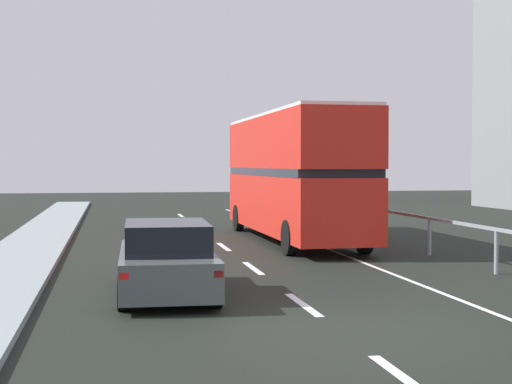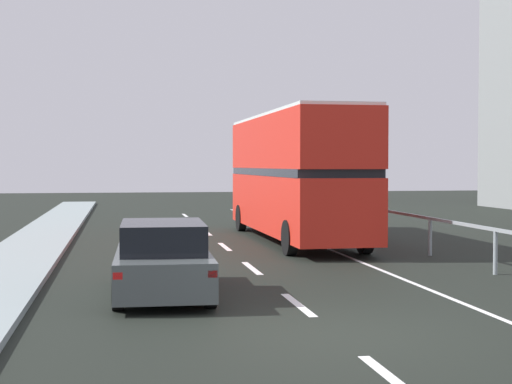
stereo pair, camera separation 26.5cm
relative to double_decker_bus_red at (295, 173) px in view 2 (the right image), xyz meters
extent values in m
cube|color=black|center=(-2.53, -13.68, -2.31)|extent=(74.08, 120.00, 0.10)
cube|color=silver|center=(-2.53, -16.47, -2.26)|extent=(0.16, 2.35, 0.01)
cube|color=silver|center=(-2.53, -11.45, -2.26)|extent=(0.16, 2.35, 0.01)
cube|color=silver|center=(-2.53, -6.43, -2.26)|extent=(0.16, 2.35, 0.01)
cube|color=silver|center=(-2.53, -1.41, -2.26)|extent=(0.16, 2.35, 0.01)
cube|color=silver|center=(-2.53, 3.62, -2.26)|extent=(0.16, 2.35, 0.01)
cube|color=silver|center=(-2.53, 8.64, -2.26)|extent=(0.16, 2.35, 0.01)
cube|color=silver|center=(-2.53, 13.66, -2.26)|extent=(0.16, 2.35, 0.01)
cube|color=silver|center=(0.48, -4.68, -2.26)|extent=(0.12, 46.00, 0.01)
cube|color=#8D989C|center=(2.84, -4.68, -1.22)|extent=(0.08, 42.00, 0.08)
cylinder|color=#8D989C|center=(2.84, -8.50, -1.74)|extent=(0.10, 0.10, 1.04)
cylinder|color=#8D989C|center=(2.84, -4.68, -1.74)|extent=(0.10, 0.10, 1.04)
cylinder|color=#8D989C|center=(2.84, -0.87, -1.74)|extent=(0.10, 0.10, 1.04)
cylinder|color=#8D989C|center=(2.84, 2.95, -1.74)|extent=(0.10, 0.10, 1.04)
cylinder|color=#8D989C|center=(2.84, 6.77, -1.74)|extent=(0.10, 0.10, 1.04)
cylinder|color=#8D989C|center=(2.84, 10.59, -1.74)|extent=(0.10, 0.10, 1.04)
cylinder|color=#8D989C|center=(2.84, 14.41, -1.74)|extent=(0.10, 0.10, 1.04)
cube|color=red|center=(0.00, -0.01, -0.99)|extent=(2.55, 11.21, 1.84)
cube|color=black|center=(0.00, -0.01, 0.05)|extent=(2.56, 10.76, 0.24)
cube|color=red|center=(0.00, -0.01, 1.01)|extent=(2.55, 11.21, 1.68)
cube|color=silver|center=(0.00, -0.01, 1.90)|extent=(2.49, 10.98, 0.10)
cube|color=black|center=(-0.07, 5.56, -0.90)|extent=(2.16, 0.07, 1.29)
cube|color=yellow|center=(-0.07, 5.56, 1.43)|extent=(1.44, 0.06, 0.28)
cylinder|color=black|center=(-1.15, 4.17, -1.76)|extent=(0.29, 1.00, 1.00)
cylinder|color=black|center=(1.05, 4.19, -1.76)|extent=(0.29, 1.00, 1.00)
cylinder|color=black|center=(-1.05, -4.01, -1.76)|extent=(0.29, 1.00, 1.00)
cylinder|color=black|center=(1.15, -3.98, -1.76)|extent=(0.29, 1.00, 1.00)
cube|color=#484F50|center=(-4.90, -9.93, -1.73)|extent=(1.91, 4.54, 0.70)
cube|color=black|center=(-4.91, -10.15, -1.10)|extent=(1.64, 2.51, 0.56)
cube|color=red|center=(-5.76, -12.12, -1.56)|extent=(0.16, 0.06, 0.12)
cube|color=red|center=(-4.18, -12.17, -1.56)|extent=(0.16, 0.06, 0.12)
cylinder|color=black|center=(-5.67, -8.36, -1.94)|extent=(0.22, 0.65, 0.64)
cylinder|color=black|center=(-4.05, -8.41, -1.94)|extent=(0.22, 0.65, 0.64)
cylinder|color=black|center=(-5.76, -11.45, -1.94)|extent=(0.22, 0.65, 0.64)
cylinder|color=black|center=(-4.14, -11.50, -1.94)|extent=(0.22, 0.65, 0.64)
camera|label=1|loc=(-5.96, -25.01, 0.29)|focal=54.17mm
camera|label=2|loc=(-5.70, -25.06, 0.29)|focal=54.17mm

